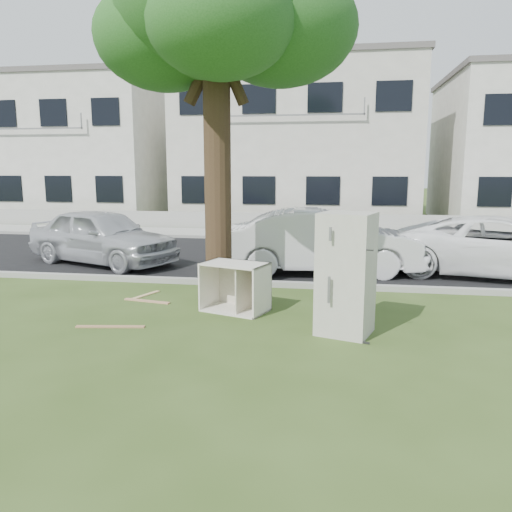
% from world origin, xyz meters
% --- Properties ---
extents(ground, '(120.00, 120.00, 0.00)m').
position_xyz_m(ground, '(0.00, 0.00, 0.00)').
color(ground, '#314619').
extents(road, '(120.00, 7.00, 0.01)m').
position_xyz_m(road, '(0.00, 6.00, 0.01)').
color(road, black).
rests_on(road, ground).
extents(kerb_near, '(120.00, 0.18, 0.12)m').
position_xyz_m(kerb_near, '(0.00, 2.45, 0.00)').
color(kerb_near, gray).
rests_on(kerb_near, ground).
extents(kerb_far, '(120.00, 0.18, 0.12)m').
position_xyz_m(kerb_far, '(0.00, 9.55, 0.00)').
color(kerb_far, gray).
rests_on(kerb_far, ground).
extents(sidewalk, '(120.00, 2.80, 0.01)m').
position_xyz_m(sidewalk, '(0.00, 11.00, 0.01)').
color(sidewalk, gray).
rests_on(sidewalk, ground).
extents(low_wall, '(120.00, 0.15, 0.70)m').
position_xyz_m(low_wall, '(0.00, 12.60, 0.35)').
color(low_wall, gray).
rests_on(low_wall, ground).
extents(street_tree, '(3.80, 3.80, 7.02)m').
position_xyz_m(street_tree, '(-0.40, 1.80, 5.49)').
color(street_tree, black).
rests_on(street_tree, ground).
extents(townhouse_left, '(10.20, 8.16, 7.04)m').
position_xyz_m(townhouse_left, '(-12.00, 17.50, 3.52)').
color(townhouse_left, silver).
rests_on(townhouse_left, ground).
extents(townhouse_center, '(11.22, 8.16, 7.44)m').
position_xyz_m(townhouse_center, '(0.00, 17.50, 3.72)').
color(townhouse_center, beige).
rests_on(townhouse_center, ground).
extents(fridge, '(0.96, 0.92, 1.88)m').
position_xyz_m(fridge, '(2.12, -0.43, 0.94)').
color(fridge, beige).
rests_on(fridge, ground).
extents(cabinet, '(1.28, 1.02, 0.87)m').
position_xyz_m(cabinet, '(0.20, 0.51, 0.44)').
color(cabinet, beige).
rests_on(cabinet, ground).
extents(plank_a, '(1.11, 0.25, 0.02)m').
position_xyz_m(plank_a, '(-1.60, -0.75, 0.01)').
color(plank_a, '#9D724C').
rests_on(plank_a, ground).
extents(plank_b, '(0.97, 0.27, 0.02)m').
position_xyz_m(plank_b, '(-1.60, 0.85, 0.01)').
color(plank_b, tan).
rests_on(plank_b, ground).
extents(plank_c, '(0.38, 0.80, 0.02)m').
position_xyz_m(plank_c, '(-1.81, 1.25, 0.01)').
color(plank_c, tan).
rests_on(plank_c, ground).
extents(car_center, '(4.86, 2.11, 1.56)m').
position_xyz_m(car_center, '(1.65, 4.07, 0.78)').
color(car_center, silver).
rests_on(car_center, ground).
extents(car_right, '(5.48, 3.43, 1.41)m').
position_xyz_m(car_right, '(5.84, 4.35, 0.71)').
color(car_right, white).
rests_on(car_right, ground).
extents(car_left, '(4.70, 3.24, 1.49)m').
position_xyz_m(car_left, '(-4.20, 4.38, 0.74)').
color(car_left, '#B2B4BA').
rests_on(car_left, ground).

